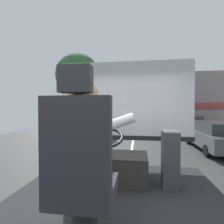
% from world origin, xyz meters
% --- Properties ---
extents(ground, '(18.00, 44.00, 0.06)m').
position_xyz_m(ground, '(0.00, 8.80, -0.02)').
color(ground, '#313131').
extents(driver_seat, '(0.48, 0.48, 1.35)m').
position_xyz_m(driver_seat, '(-0.17, -0.47, 1.33)').
color(driver_seat, black).
rests_on(driver_seat, bus_floor).
extents(bus_driver, '(0.79, 0.54, 0.81)m').
position_xyz_m(bus_driver, '(-0.17, -0.35, 1.55)').
color(bus_driver, '#282833').
rests_on(bus_driver, driver_seat).
extents(steering_console, '(1.10, 0.94, 0.81)m').
position_xyz_m(steering_console, '(-0.17, 0.81, 0.96)').
color(steering_console, '#282623').
rests_on(steering_console, bus_floor).
extents(fare_box, '(0.22, 0.22, 0.77)m').
position_xyz_m(fare_box, '(0.68, 0.74, 1.13)').
color(fare_box, '#333338').
rests_on(fare_box, bus_floor).
extents(windshield_panel, '(2.50, 0.08, 1.48)m').
position_xyz_m(windshield_panel, '(0.00, 1.62, 1.79)').
color(windshield_panel, silver).
extents(street_tree, '(3.48, 3.48, 6.16)m').
position_xyz_m(street_tree, '(-4.49, 11.78, 4.40)').
color(street_tree, '#4C3828').
rests_on(street_tree, ground).
extents(shop_building, '(11.90, 5.41, 5.58)m').
position_xyz_m(shop_building, '(6.40, 19.92, 2.79)').
color(shop_building, gray).
rests_on(shop_building, ground).
extents(parked_car_charcoal, '(1.98, 3.86, 1.23)m').
position_xyz_m(parked_car_charcoal, '(3.71, 6.30, 0.63)').
color(parked_car_charcoal, '#474C51').
rests_on(parked_car_charcoal, ground).
extents(parked_car_silver, '(1.84, 3.81, 1.27)m').
position_xyz_m(parked_car_silver, '(3.86, 11.77, 0.65)').
color(parked_car_silver, silver).
rests_on(parked_car_silver, ground).
extents(parked_car_white, '(1.81, 3.80, 1.43)m').
position_xyz_m(parked_car_white, '(3.87, 16.82, 0.74)').
color(parked_car_white, silver).
rests_on(parked_car_white, ground).
extents(parked_car_red, '(1.97, 4.40, 1.44)m').
position_xyz_m(parked_car_red, '(3.91, 22.34, 0.74)').
color(parked_car_red, maroon).
rests_on(parked_car_red, ground).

